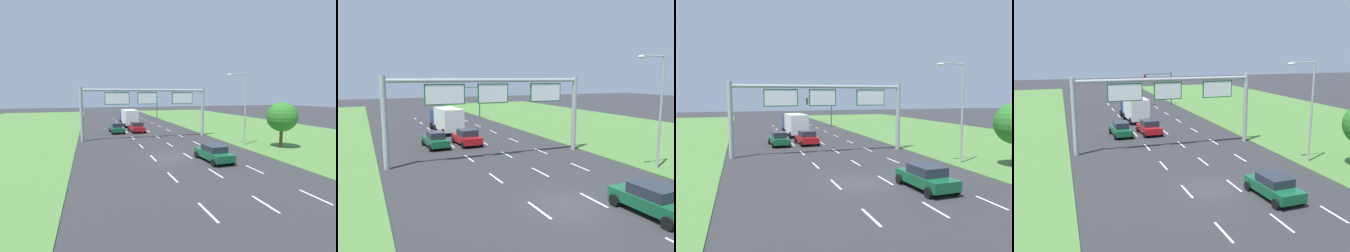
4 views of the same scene
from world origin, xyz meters
TOP-DOWN VIEW (x-y plane):
  - ground_plane at (0.00, 0.00)m, footprint 200.00×200.00m
  - lane_dashes_inner_left at (-1.75, 12.00)m, footprint 0.14×62.40m
  - lane_dashes_inner_right at (1.75, 12.00)m, footprint 0.14×62.40m
  - lane_dashes_slip at (5.25, 12.00)m, footprint 0.14×62.40m
  - car_near_red at (-0.23, 17.49)m, footprint 2.35×4.18m
  - car_lead_silver at (-3.42, 17.55)m, footprint 2.17×4.22m
  - car_mid_lane at (3.26, -2.69)m, footprint 2.31×4.41m
  - box_truck at (-0.21, 26.21)m, footprint 2.90×7.54m
  - sign_gantry at (0.14, 11.31)m, footprint 17.24×0.44m
  - traffic_light_mast at (6.60, 38.53)m, footprint 4.76×0.49m
  - street_lamp at (9.83, 3.16)m, footprint 2.61×0.32m

SIDE VIEW (x-z plane):
  - ground_plane at x=0.00m, z-range 0.00..0.00m
  - lane_dashes_inner_left at x=-1.75m, z-range 0.00..0.01m
  - lane_dashes_inner_right at x=1.75m, z-range 0.00..0.01m
  - lane_dashes_slip at x=5.25m, z-range 0.00..0.01m
  - car_mid_lane at x=3.26m, z-range 0.02..1.53m
  - car_lead_silver at x=-3.42m, z-range -0.01..1.58m
  - car_near_red at x=-0.23m, z-range 0.00..1.64m
  - box_truck at x=-0.21m, z-range 0.13..3.25m
  - traffic_light_mast at x=6.60m, z-range 1.07..6.67m
  - sign_gantry at x=0.14m, z-range 1.45..8.45m
  - street_lamp at x=9.83m, z-range 0.83..9.33m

